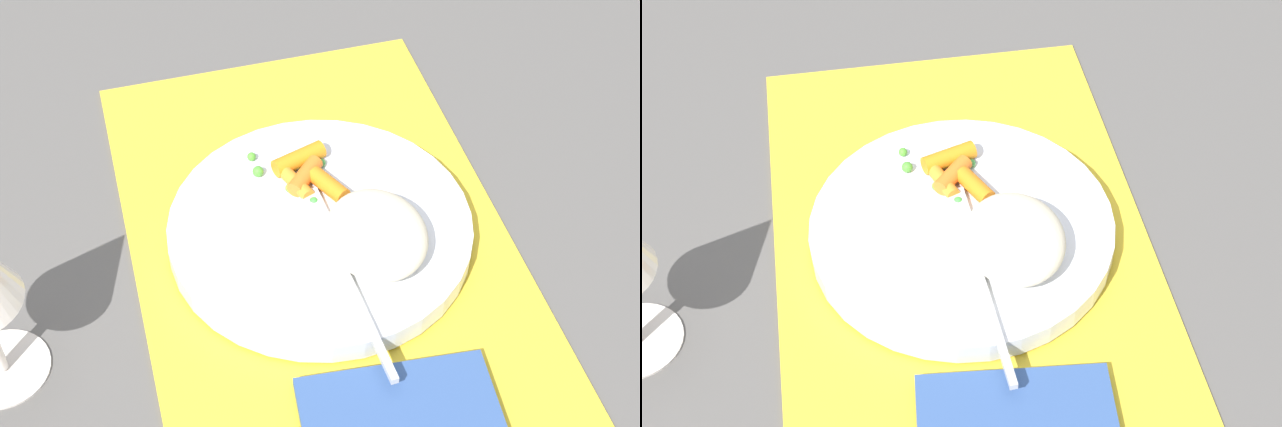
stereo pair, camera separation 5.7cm
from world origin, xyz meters
The scene contains 8 objects.
ground_plane centered at (0.00, 0.00, 0.00)m, with size 2.40×2.40×0.00m, color #565451.
placemat centered at (0.00, 0.00, 0.00)m, with size 0.49×0.31×0.01m, color gold.
plate centered at (0.00, 0.00, 0.02)m, with size 0.25×0.25×0.02m, color white.
rice_mound centered at (-0.04, -0.04, 0.04)m, with size 0.10×0.08×0.04m, color beige.
carrot_portion centered at (0.05, 0.00, 0.03)m, with size 0.07×0.06×0.02m.
pea_scatter centered at (0.06, 0.01, 0.03)m, with size 0.08×0.07×0.01m.
fork centered at (-0.05, 0.00, 0.03)m, with size 0.20×0.02×0.01m.
napkin centered at (-0.18, -0.01, 0.01)m, with size 0.08×0.14×0.01m, color #33518C.
Camera 2 is at (-0.54, 0.09, 0.62)m, focal length 54.72 mm.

